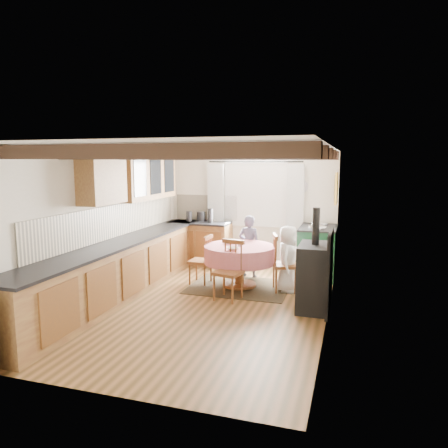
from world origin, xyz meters
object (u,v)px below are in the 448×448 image
(dining_table, at_px, (240,267))
(cup, at_px, (240,243))
(chair_right, at_px, (285,263))
(aga_range, at_px, (318,251))
(child_far, at_px, (249,246))
(chair_left, at_px, (200,259))
(cast_iron_stove, at_px, (315,259))
(chair_near, at_px, (228,271))
(child_right, at_px, (288,259))

(dining_table, distance_m, cup, 0.42)
(chair_right, xyz_separation_m, cup, (-0.79, -0.01, 0.30))
(aga_range, xyz_separation_m, child_far, (-1.25, -0.44, 0.11))
(chair_left, bearing_deg, cup, 90.30)
(dining_table, bearing_deg, cast_iron_stove, -28.82)
(cast_iron_stove, relative_size, cup, 15.03)
(cup, bearing_deg, aga_range, 43.23)
(chair_left, bearing_deg, aga_range, 122.68)
(chair_near, xyz_separation_m, chair_left, (-0.75, 0.75, -0.04))
(aga_range, xyz_separation_m, cup, (-1.25, -1.17, 0.30))
(dining_table, xyz_separation_m, aga_range, (1.25, 1.17, 0.12))
(chair_left, xyz_separation_m, cup, (0.75, -0.03, 0.35))
(chair_right, relative_size, cast_iron_stove, 0.64)
(chair_left, xyz_separation_m, aga_range, (1.99, 1.14, 0.05))
(dining_table, relative_size, child_right, 1.09)
(chair_right, height_order, cup, chair_right)
(child_right, bearing_deg, chair_left, 92.59)
(chair_left, xyz_separation_m, child_far, (0.74, 0.69, 0.15))
(aga_range, bearing_deg, cast_iron_stove, -86.72)
(cast_iron_stove, distance_m, child_right, 0.95)
(child_far, xyz_separation_m, child_right, (0.85, -0.71, -0.03))
(chair_right, distance_m, child_right, 0.09)
(child_far, distance_m, cup, 0.75)
(aga_range, distance_m, cast_iron_stove, 1.94)
(aga_range, relative_size, child_far, 0.89)
(chair_left, xyz_separation_m, child_right, (1.59, -0.01, 0.12))
(chair_near, relative_size, cup, 9.41)
(cup, bearing_deg, dining_table, -41.29)
(aga_range, distance_m, cup, 1.74)
(chair_right, distance_m, child_far, 1.07)
(cast_iron_stove, height_order, cup, cast_iron_stove)
(cast_iron_stove, bearing_deg, dining_table, 151.18)
(cast_iron_stove, bearing_deg, chair_left, 159.61)
(chair_near, bearing_deg, dining_table, 103.13)
(dining_table, bearing_deg, child_far, 90.34)
(dining_table, bearing_deg, aga_range, 43.29)
(chair_left, bearing_deg, child_right, 92.45)
(child_right, bearing_deg, dining_table, 94.58)
(chair_right, xyz_separation_m, child_far, (-0.80, 0.71, 0.10))
(child_far, bearing_deg, chair_left, 52.01)
(dining_table, height_order, child_right, child_right)
(dining_table, xyz_separation_m, chair_near, (0.00, -0.71, 0.11))
(chair_near, bearing_deg, chair_right, 55.60)
(chair_right, height_order, cast_iron_stove, cast_iron_stove)
(chair_left, xyz_separation_m, chair_right, (1.54, -0.02, 0.05))
(cast_iron_stove, bearing_deg, child_right, 123.83)
(child_far, relative_size, child_right, 1.05)
(chair_right, bearing_deg, aga_range, -38.61)
(cup, bearing_deg, cast_iron_stove, -28.83)
(cast_iron_stove, relative_size, child_far, 1.29)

